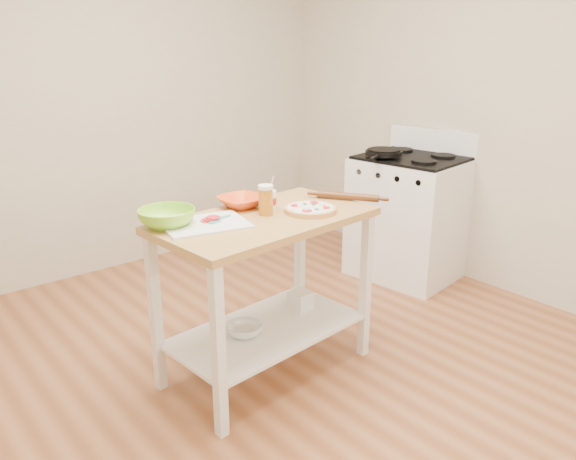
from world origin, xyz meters
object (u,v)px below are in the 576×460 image
(pizza, at_px, (310,209))
(prep_island, at_px, (266,263))
(rolling_pin, at_px, (348,197))
(shelf_bin, at_px, (301,301))
(gas_stove, at_px, (408,217))
(yogurt_tub, at_px, (268,200))
(cutting_board, at_px, (204,223))
(beer_pint, at_px, (266,200))
(knife, at_px, (169,219))
(skillet, at_px, (384,153))
(spatula, at_px, (219,219))
(orange_bowl, at_px, (241,202))
(green_bowl, at_px, (167,218))
(shelf_glass_bowl, at_px, (244,330))

(pizza, bearing_deg, prep_island, 160.43)
(rolling_pin, xyz_separation_m, shelf_bin, (-0.26, 0.10, -0.60))
(gas_stove, distance_m, yogurt_tub, 1.69)
(cutting_board, relative_size, beer_pint, 2.93)
(knife, bearing_deg, skillet, -11.49)
(spatula, bearing_deg, shelf_bin, -7.63)
(orange_bowl, bearing_deg, green_bowl, -174.85)
(pizza, height_order, spatula, pizza)
(prep_island, bearing_deg, shelf_glass_bowl, 172.57)
(gas_stove, distance_m, beer_pint, 1.77)
(pizza, height_order, green_bowl, green_bowl)
(cutting_board, xyz_separation_m, spatula, (0.08, -0.01, 0.01))
(pizza, distance_m, green_bowl, 0.74)
(knife, relative_size, beer_pint, 1.64)
(rolling_pin, bearing_deg, skillet, 30.50)
(beer_pint, bearing_deg, shelf_bin, 5.17)
(prep_island, relative_size, yogurt_tub, 6.22)
(yogurt_tub, bearing_deg, knife, 164.51)
(cutting_board, distance_m, rolling_pin, 0.87)
(prep_island, xyz_separation_m, skillet, (1.49, 0.50, 0.33))
(gas_stove, bearing_deg, green_bowl, 178.07)
(cutting_board, bearing_deg, gas_stove, 22.04)
(skillet, relative_size, rolling_pin, 1.15)
(pizza, distance_m, spatula, 0.50)
(shelf_bin, bearing_deg, green_bowl, 170.18)
(pizza, bearing_deg, cutting_board, 163.18)
(gas_stove, bearing_deg, orange_bowl, 178.17)
(prep_island, height_order, cutting_board, cutting_board)
(green_bowl, xyz_separation_m, yogurt_tub, (0.55, -0.10, 0.01))
(gas_stove, xyz_separation_m, rolling_pin, (-1.13, -0.44, 0.45))
(spatula, bearing_deg, orange_bowl, 26.34)
(beer_pint, bearing_deg, yogurt_tub, 43.36)
(pizza, bearing_deg, yogurt_tub, 131.42)
(gas_stove, height_order, shelf_glass_bowl, gas_stove)
(cutting_board, bearing_deg, rolling_pin, 4.58)
(prep_island, bearing_deg, spatula, 163.53)
(shelf_bin, bearing_deg, shelf_glass_bowl, -175.45)
(pizza, height_order, rolling_pin, pizza)
(rolling_pin, xyz_separation_m, shelf_glass_bowl, (-0.68, 0.07, -0.63))
(cutting_board, height_order, shelf_bin, cutting_board)
(prep_island, xyz_separation_m, knife, (-0.42, 0.23, 0.27))
(shelf_bin, bearing_deg, knife, 166.33)
(yogurt_tub, bearing_deg, shelf_glass_bowl, -163.32)
(orange_bowl, bearing_deg, knife, 179.77)
(knife, distance_m, rolling_pin, 1.01)
(orange_bowl, xyz_separation_m, beer_pint, (0.02, -0.20, 0.05))
(gas_stove, distance_m, pizza, 1.58)
(prep_island, bearing_deg, orange_bowl, 87.04)
(prep_island, relative_size, skillet, 2.87)
(spatula, distance_m, shelf_bin, 0.80)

